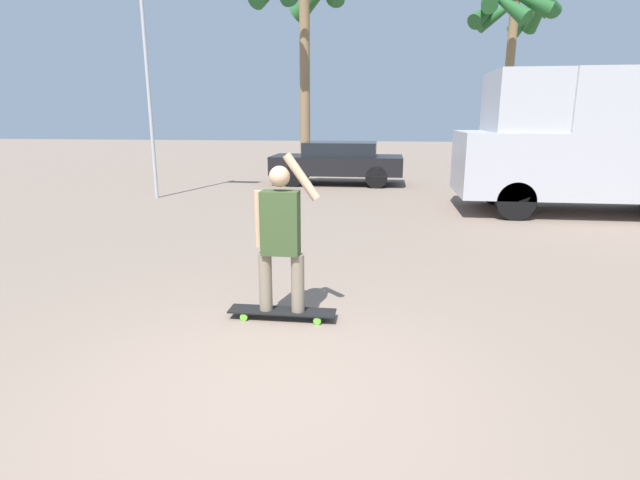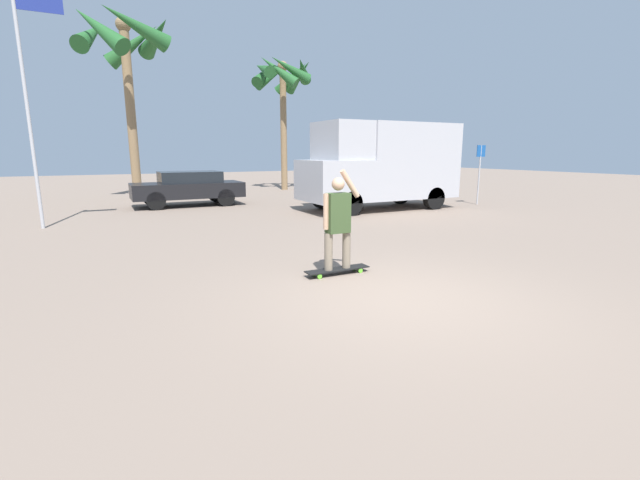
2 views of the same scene
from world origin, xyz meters
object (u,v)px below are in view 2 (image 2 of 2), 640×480
parked_car_black (188,187)px  palm_tree_near_van (283,79)px  camper_van (382,163)px  street_sign (480,167)px  flagpole (29,84)px  skateboard (337,270)px  palm_tree_center_background (125,44)px  person_skateboarder (338,218)px

parked_car_black → palm_tree_near_van: size_ratio=0.59×
camper_van → parked_car_black: (-6.12, 4.11, -0.94)m
street_sign → flagpole: bearing=174.3°
skateboard → palm_tree_center_background: bearing=98.1°
camper_van → parked_car_black: bearing=146.1°
palm_tree_near_van → flagpole: bearing=-141.2°
person_skateboarder → palm_tree_near_van: palm_tree_near_van is taller
skateboard → person_skateboarder: bearing=180.0°
flagpole → street_sign: (14.69, -1.46, -2.26)m
skateboard → person_skateboarder: person_skateboarder is taller
camper_van → palm_tree_near_van: palm_tree_near_van is taller
camper_van → palm_tree_center_background: palm_tree_center_background is taller
person_skateboarder → palm_tree_center_background: bearing=98.1°
person_skateboarder → camper_van: size_ratio=0.29×
palm_tree_near_van → palm_tree_center_background: bearing=-167.3°
camper_van → flagpole: bearing=175.7°
person_skateboarder → skateboard: bearing=0.0°
skateboard → palm_tree_center_background: size_ratio=0.15×
parked_car_black → street_sign: (10.28, -4.78, 0.77)m
person_skateboarder → flagpole: size_ratio=0.26×
skateboard → street_sign: street_sign is taller
flagpole → street_sign: bearing=-5.7°
palm_tree_center_background → flagpole: (-2.81, -6.71, -2.63)m
camper_van → parked_car_black: 7.43m
skateboard → camper_van: 8.98m
flagpole → street_sign: flagpole is taller
skateboard → palm_tree_near_van: palm_tree_near_van is taller
palm_tree_near_van → palm_tree_center_background: (-7.70, -1.74, 0.53)m
palm_tree_near_van → palm_tree_center_background: palm_tree_center_background is taller
skateboard → palm_tree_near_van: bearing=70.5°
palm_tree_near_van → palm_tree_center_background: size_ratio=0.90×
street_sign → skateboard: bearing=-148.1°
person_skateboarder → camper_van: camper_van is taller
parked_car_black → person_skateboarder: bearing=-87.7°
camper_van → parked_car_black: camper_van is taller
palm_tree_center_background → street_sign: palm_tree_center_background is taller
palm_tree_near_van → street_sign: 11.60m
person_skateboarder → palm_tree_center_background: size_ratio=0.22×
person_skateboarder → palm_tree_near_van: (5.66, 16.02, 4.89)m
parked_car_black → palm_tree_center_background: size_ratio=0.53×
flagpole → street_sign: 14.93m
person_skateboarder → flagpole: bearing=122.6°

